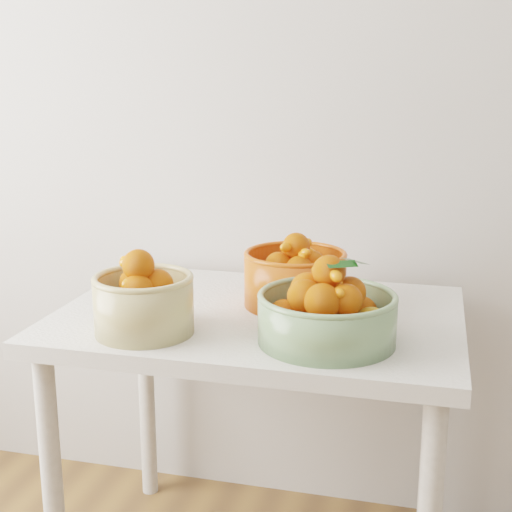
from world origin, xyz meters
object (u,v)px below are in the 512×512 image
object	(u,v)px
bowl_green	(327,313)
bowl_orange	(295,277)
table	(259,348)
bowl_cream	(144,301)

from	to	relation	value
bowl_green	bowl_orange	distance (m)	0.27
table	bowl_orange	size ratio (longest dim) A/B	3.32
bowl_cream	bowl_orange	xyz separation A→B (m)	(0.30, 0.28, 0.00)
bowl_green	table	bearing A→B (deg)	139.58
table	bowl_cream	size ratio (longest dim) A/B	3.30
table	bowl_green	xyz separation A→B (m)	(0.20, -0.17, 0.16)
table	bowl_green	distance (m)	0.31
table	bowl_green	world-z (taller)	bowl_green
bowl_green	bowl_orange	xyz separation A→B (m)	(-0.12, 0.24, 0.01)
bowl_orange	table	bearing A→B (deg)	-134.17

